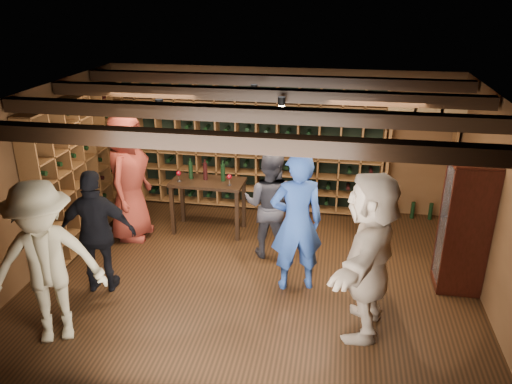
% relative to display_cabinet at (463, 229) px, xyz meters
% --- Properties ---
extents(ground, '(6.00, 6.00, 0.00)m').
position_rel_display_cabinet_xyz_m(ground, '(-2.71, -0.20, -0.86)').
color(ground, black).
rests_on(ground, ground).
extents(room_shell, '(6.00, 6.00, 6.00)m').
position_rel_display_cabinet_xyz_m(room_shell, '(-2.71, -0.15, 1.56)').
color(room_shell, '#56371D').
rests_on(room_shell, ground).
extents(wine_rack_back, '(4.65, 0.30, 2.20)m').
position_rel_display_cabinet_xyz_m(wine_rack_back, '(-3.24, 2.13, 0.29)').
color(wine_rack_back, brown).
rests_on(wine_rack_back, ground).
extents(wine_rack_left, '(0.30, 2.65, 2.20)m').
position_rel_display_cabinet_xyz_m(wine_rack_left, '(-5.54, 0.62, 0.29)').
color(wine_rack_left, brown).
rests_on(wine_rack_left, ground).
extents(crate_shelf, '(1.20, 0.32, 2.07)m').
position_rel_display_cabinet_xyz_m(crate_shelf, '(-0.31, 2.12, 0.71)').
color(crate_shelf, brown).
rests_on(crate_shelf, ground).
extents(display_cabinet, '(0.55, 0.50, 1.75)m').
position_rel_display_cabinet_xyz_m(display_cabinet, '(0.00, 0.00, 0.00)').
color(display_cabinet, black).
rests_on(display_cabinet, ground).
extents(man_blue_shirt, '(0.79, 0.63, 1.89)m').
position_rel_display_cabinet_xyz_m(man_blue_shirt, '(-2.12, -0.36, 0.09)').
color(man_blue_shirt, navy).
rests_on(man_blue_shirt, ground).
extents(man_grey_suit, '(0.87, 0.72, 1.63)m').
position_rel_display_cabinet_xyz_m(man_grey_suit, '(-2.59, 0.45, -0.04)').
color(man_grey_suit, '#222127').
rests_on(man_grey_suit, ground).
extents(guest_red_floral, '(0.64, 0.99, 2.01)m').
position_rel_display_cabinet_xyz_m(guest_red_floral, '(-4.84, 0.67, 0.15)').
color(guest_red_floral, maroon).
rests_on(guest_red_floral, ground).
extents(guest_woman_black, '(1.03, 0.56, 1.67)m').
position_rel_display_cabinet_xyz_m(guest_woman_black, '(-4.63, -0.85, -0.02)').
color(guest_woman_black, black).
rests_on(guest_woman_black, ground).
extents(guest_khaki, '(1.43, 1.17, 1.92)m').
position_rel_display_cabinet_xyz_m(guest_khaki, '(-4.71, -1.87, 0.10)').
color(guest_khaki, gray).
rests_on(guest_khaki, ground).
extents(guest_beige, '(0.90, 1.90, 1.97)m').
position_rel_display_cabinet_xyz_m(guest_beige, '(-1.24, -1.11, 0.13)').
color(guest_beige, tan).
rests_on(guest_beige, ground).
extents(tasting_table, '(1.18, 0.61, 1.16)m').
position_rel_display_cabinet_xyz_m(tasting_table, '(-3.68, 1.06, -0.08)').
color(tasting_table, black).
rests_on(tasting_table, ground).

